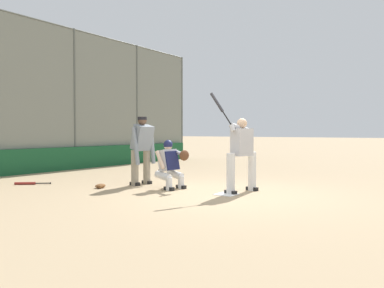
% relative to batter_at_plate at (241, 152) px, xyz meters
% --- Properties ---
extents(ground_plane, '(160.00, 160.00, 0.00)m').
position_rel_batter_at_plate_xyz_m(ground_plane, '(0.45, -0.11, -0.89)').
color(ground_plane, tan).
extents(home_plate_marker, '(0.43, 0.43, 0.01)m').
position_rel_batter_at_plate_xyz_m(home_plate_marker, '(0.45, -0.11, -0.88)').
color(home_plate_marker, white).
rests_on(home_plate_marker, ground_plane).
extents(backstop_fence, '(15.89, 0.08, 5.00)m').
position_rel_batter_at_plate_xyz_m(backstop_fence, '(0.45, -7.32, 1.70)').
color(backstop_fence, '#515651').
rests_on(backstop_fence, ground_plane).
extents(padding_wall, '(15.49, 0.18, 0.79)m').
position_rel_batter_at_plate_xyz_m(padding_wall, '(0.45, -7.22, -0.49)').
color(padding_wall, '#19512D').
rests_on(padding_wall, ground_plane).
extents(bleachers_beyond, '(11.07, 2.50, 1.48)m').
position_rel_batter_at_plate_xyz_m(bleachers_beyond, '(-2.62, -9.82, -0.40)').
color(bleachers_beyond, slate).
rests_on(bleachers_beyond, ground_plane).
extents(batter_at_plate, '(0.93, 0.78, 2.19)m').
position_rel_batter_at_plate_xyz_m(batter_at_plate, '(0.00, 0.00, 0.00)').
color(batter_at_plate, silver).
rests_on(batter_at_plate, ground_plane).
extents(catcher_behind_plate, '(0.61, 0.75, 1.14)m').
position_rel_batter_at_plate_xyz_m(catcher_behind_plate, '(0.51, -1.58, -0.30)').
color(catcher_behind_plate, silver).
rests_on(catcher_behind_plate, ground_plane).
extents(umpire_home, '(0.70, 0.45, 1.72)m').
position_rel_batter_at_plate_xyz_m(umpire_home, '(0.42, -2.58, 0.03)').
color(umpire_home, gray).
rests_on(umpire_home, ground_plane).
extents(spare_bat_near_backstop, '(0.90, 0.09, 0.07)m').
position_rel_batter_at_plate_xyz_m(spare_bat_near_backstop, '(-2.86, -4.40, -0.85)').
color(spare_bat_near_backstop, black).
rests_on(spare_bat_near_backstop, ground_plane).
extents(spare_bat_by_padding, '(0.61, 0.71, 0.07)m').
position_rel_batter_at_plate_xyz_m(spare_bat_by_padding, '(2.09, -4.92, -0.85)').
color(spare_bat_by_padding, black).
rests_on(spare_bat_by_padding, ground_plane).
extents(fielding_glove_on_dirt, '(0.28, 0.21, 0.10)m').
position_rel_batter_at_plate_xyz_m(fielding_glove_on_dirt, '(1.41, -2.99, -0.84)').
color(fielding_glove_on_dirt, brown).
rests_on(fielding_glove_on_dirt, ground_plane).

